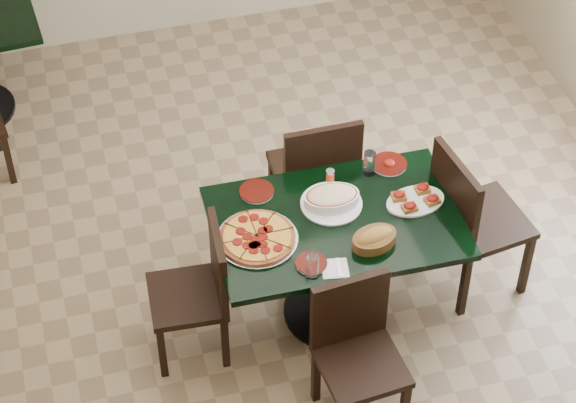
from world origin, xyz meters
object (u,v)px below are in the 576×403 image
object	(u,v)px
bread_basket	(374,238)
bruschetta_platter	(415,199)
chair_right	(469,215)
chair_left	(201,286)
chair_near	(356,345)
lasagna_casserole	(331,198)
main_table	(335,244)
chair_far	(317,172)
pepperoni_pizza	(257,238)

from	to	relation	value
bread_basket	bruschetta_platter	distance (m)	0.39
chair_right	chair_left	distance (m)	1.53
chair_near	bread_basket	size ratio (longest dim) A/B	3.16
lasagna_casserole	main_table	bearing A→B (deg)	-90.97
chair_far	chair_near	size ratio (longest dim) A/B	1.10
chair_far	chair_left	world-z (taller)	chair_far
chair_left	bread_basket	bearing A→B (deg)	81.86
chair_left	bread_basket	distance (m)	0.96
chair_left	pepperoni_pizza	distance (m)	0.43
chair_right	lasagna_casserole	size ratio (longest dim) A/B	3.01
chair_right	pepperoni_pizza	size ratio (longest dim) A/B	2.34
chair_right	pepperoni_pizza	world-z (taller)	chair_right
bread_basket	pepperoni_pizza	bearing A→B (deg)	148.27
pepperoni_pizza	bruschetta_platter	xyz separation A→B (m)	(0.88, 0.05, 0.01)
bread_basket	main_table	bearing A→B (deg)	108.77
chair_right	lasagna_casserole	world-z (taller)	chair_right
chair_right	pepperoni_pizza	distance (m)	1.23
main_table	chair_left	world-z (taller)	chair_left
chair_right	chair_left	bearing A→B (deg)	83.18
pepperoni_pizza	lasagna_casserole	xyz separation A→B (m)	(0.44, 0.15, 0.03)
chair_left	bruschetta_platter	distance (m)	1.23
main_table	lasagna_casserole	bearing A→B (deg)	87.38
bruschetta_platter	main_table	bearing A→B (deg)	175.87
chair_near	bread_basket	distance (m)	0.55
main_table	chair_near	xyz separation A→B (m)	(-0.08, -0.62, -0.08)
lasagna_casserole	bread_basket	world-z (taller)	bread_basket
chair_far	chair_right	bearing A→B (deg)	140.32
chair_far	lasagna_casserole	world-z (taller)	chair_far
bruschetta_platter	bread_basket	bearing A→B (deg)	-149.62
lasagna_casserole	chair_left	bearing A→B (deg)	-166.20
pepperoni_pizza	bruschetta_platter	distance (m)	0.88
main_table	chair_right	world-z (taller)	chair_right
chair_far	chair_left	bearing A→B (deg)	37.09
lasagna_casserole	bruschetta_platter	distance (m)	0.45
chair_left	lasagna_casserole	bearing A→B (deg)	104.72
chair_near	pepperoni_pizza	size ratio (longest dim) A/B	2.05
pepperoni_pizza	bread_basket	world-z (taller)	bread_basket
chair_left	chair_far	bearing A→B (deg)	131.17
main_table	chair_far	world-z (taller)	chair_far
pepperoni_pizza	bruschetta_platter	bearing A→B (deg)	2.99
chair_far	bruschetta_platter	size ratio (longest dim) A/B	2.76
chair_right	chair_left	xyz separation A→B (m)	(-1.53, -0.04, -0.09)
chair_left	pepperoni_pizza	bearing A→B (deg)	93.36
chair_right	chair_left	size ratio (longest dim) A/B	1.16
main_table	pepperoni_pizza	xyz separation A→B (m)	(-0.44, -0.03, 0.20)
chair_near	bruschetta_platter	world-z (taller)	chair_near
lasagna_casserole	bread_basket	distance (m)	0.36
chair_near	chair_left	bearing A→B (deg)	133.04
chair_far	pepperoni_pizza	world-z (taller)	chair_far
chair_far	bruschetta_platter	distance (m)	0.73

